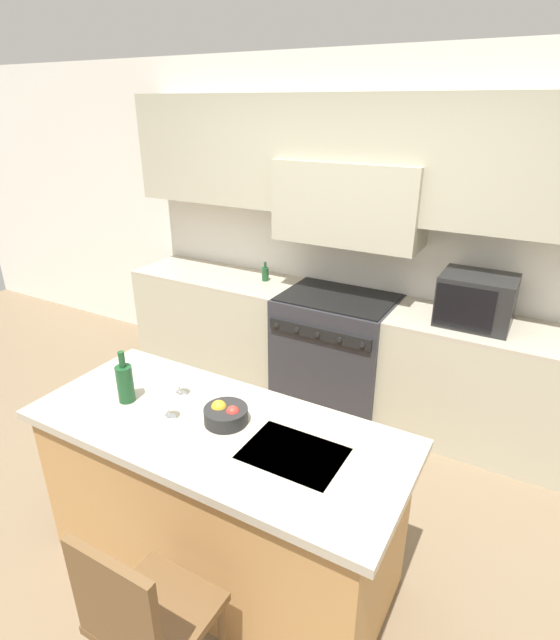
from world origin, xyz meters
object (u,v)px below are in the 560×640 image
wine_glass_near (167,398)px  oil_bottle_on_counter (265,274)px  fruit_bowl (226,414)px  range_stove (335,351)px  wine_glass_far (178,376)px  island_chair (142,618)px  wine_bottle (125,382)px  microwave (476,300)px

wine_glass_near → oil_bottle_on_counter: (-0.63, 1.96, -0.04)m
wine_glass_near → fruit_bowl: wine_glass_near is taller
range_stove → wine_glass_far: (-0.19, -1.67, 0.55)m
island_chair → wine_glass_near: bearing=121.5°
island_chair → wine_glass_far: (-0.50, 0.86, 0.47)m
range_stove → oil_bottle_on_counter: size_ratio=5.76×
wine_bottle → fruit_bowl: 0.57m
range_stove → wine_glass_near: bearing=-92.8°
oil_bottle_on_counter → microwave: bearing=-2.5°
wine_bottle → wine_glass_near: bearing=-3.1°
wine_bottle → fruit_bowl: (0.56, 0.10, -0.06)m
range_stove → wine_bottle: (-0.39, -1.85, 0.54)m
microwave → oil_bottle_on_counter: bearing=177.5°
microwave → wine_glass_near: bearing=-120.1°
wine_glass_near → fruit_bowl: (0.26, 0.11, -0.07)m
microwave → island_chair: microwave is taller
wine_glass_far → fruit_bowl: 0.37m
island_chair → wine_bottle: size_ratio=3.40×
range_stove → fruit_bowl: bearing=-84.5°
range_stove → island_chair: size_ratio=0.98×
island_chair → wine_glass_far: size_ratio=5.61×
range_stove → wine_bottle: size_ratio=3.34×
island_chair → oil_bottle_on_counter: size_ratio=5.87×
wine_glass_far → wine_bottle: bearing=-138.9°
microwave → fruit_bowl: bearing=-115.1°
range_stove → wine_glass_near: (-0.09, -1.87, 0.55)m
wine_bottle → wine_glass_far: (0.20, 0.18, 0.01)m
fruit_bowl → oil_bottle_on_counter: bearing=115.7°
microwave → range_stove: bearing=-178.9°
wine_bottle → oil_bottle_on_counter: size_ratio=1.73×
wine_bottle → fruit_bowl: wine_bottle is taller
island_chair → fruit_bowl: bearing=100.8°
fruit_bowl → oil_bottle_on_counter: (-0.89, 1.84, 0.04)m
island_chair → microwave: bearing=75.1°
microwave → wine_glass_far: size_ratio=2.80×
microwave → island_chair: (-0.68, -2.55, -0.55)m
wine_bottle → microwave: bearing=53.4°
island_chair → oil_bottle_on_counter: (-1.04, 2.63, 0.44)m
range_stove → fruit_bowl: size_ratio=4.42×
island_chair → wine_glass_near: (-0.41, 0.67, 0.47)m
microwave → wine_glass_far: 2.07m
wine_glass_near → oil_bottle_on_counter: size_ratio=1.05×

